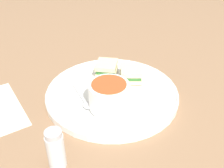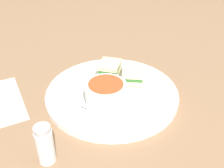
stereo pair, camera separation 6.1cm
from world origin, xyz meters
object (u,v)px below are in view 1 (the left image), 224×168
sandwich_half_far (107,68)px  soup_bowl (109,95)px  salt_shaker (56,149)px  sandwich_half_near (131,74)px  spoon (86,103)px

sandwich_half_far → soup_bowl: bearing=155.3°
salt_shaker → sandwich_half_near: bearing=-57.2°
spoon → sandwich_half_near: bearing=108.8°
soup_bowl → sandwich_half_far: (0.15, -0.07, -0.02)m
soup_bowl → sandwich_half_near: (0.09, -0.11, -0.02)m
sandwich_half_near → spoon: bearing=106.8°
spoon → sandwich_half_far: 0.16m
spoon → soup_bowl: bearing=54.3°
soup_bowl → salt_shaker: same height
soup_bowl → salt_shaker: 0.19m
soup_bowl → spoon: (0.04, 0.05, -0.03)m
soup_bowl → sandwich_half_near: 0.14m
sandwich_half_near → salt_shaker: size_ratio=0.97×
sandwich_half_near → salt_shaker: salt_shaker is taller
soup_bowl → spoon: 0.07m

